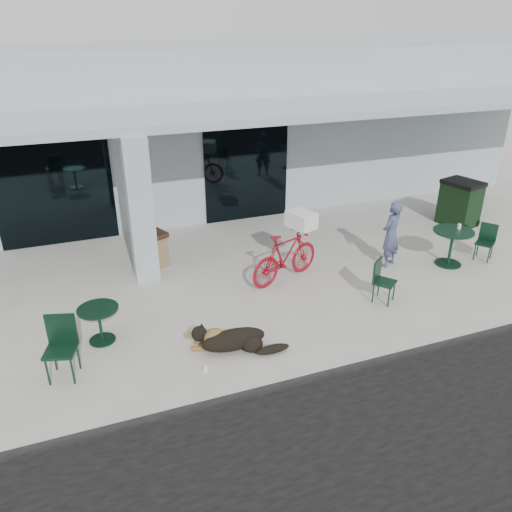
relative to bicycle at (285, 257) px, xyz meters
name	(u,v)px	position (x,y,z in m)	size (l,w,h in m)	color
ground	(246,317)	(-1.31, -1.14, -0.56)	(80.00, 80.00, 0.00)	#B7B5AD
building	(156,121)	(-1.31, 7.36, 1.69)	(22.00, 7.00, 4.50)	#A3B2B8
storefront_glass_left	(54,192)	(-4.51, 3.84, 0.79)	(2.80, 0.06, 2.70)	black
storefront_glass_right	(246,172)	(0.49, 3.84, 0.79)	(2.40, 0.06, 2.70)	black
column	(141,211)	(-2.81, 1.16, 1.00)	(0.50, 0.50, 3.12)	#A3B2B8
overhang	(191,116)	(-1.31, 2.46, 2.65)	(22.00, 2.80, 0.18)	#A3B2B8
bicycle	(285,257)	(0.00, 0.00, 0.00)	(0.52, 1.86, 1.12)	#A70D1E
laundry_basket	(301,220)	(0.42, 0.16, 0.73)	(0.59, 0.44, 0.35)	white
dog	(234,339)	(-1.86, -2.04, -0.34)	(1.30, 0.43, 0.43)	black
cup_near_dog	(206,369)	(-2.48, -2.46, -0.51)	(0.07, 0.07, 0.09)	white
cafe_table_near	(100,325)	(-3.97, -0.98, -0.22)	(0.71, 0.71, 0.67)	#123522
cafe_chair_near	(60,350)	(-4.61, -1.79, -0.04)	(0.47, 0.51, 1.03)	#123522
cafe_table_far	(451,248)	(3.87, -0.65, -0.13)	(0.91, 0.91, 0.85)	#123522
cafe_chair_far_a	(385,282)	(1.49, -1.55, -0.12)	(0.40, 0.44, 0.88)	#123522
cafe_chair_far_b	(485,243)	(4.81, -0.72, -0.13)	(0.39, 0.43, 0.86)	#123522
person	(391,234)	(2.53, -0.18, 0.22)	(0.56, 0.37, 1.55)	#3E4869
cup_on_table	(459,226)	(4.05, -0.61, 0.35)	(0.08, 0.08, 0.12)	white
trash_receptacle	(155,249)	(-2.51, 1.66, -0.14)	(0.49, 0.49, 0.84)	olive
wheeled_bin	(460,203)	(5.81, 1.33, 0.06)	(0.77, 0.97, 1.24)	black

